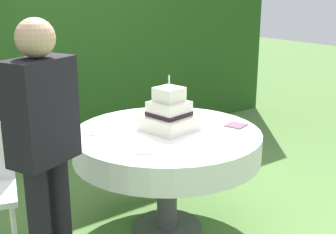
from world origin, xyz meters
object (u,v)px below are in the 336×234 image
(serving_plate_left, at_px, (145,150))
(standing_person, at_px, (44,147))
(serving_plate_near, at_px, (93,132))
(serving_plate_far, at_px, (170,116))
(wedding_cake, at_px, (169,114))
(napkin_stack, at_px, (236,125))
(cake_table, at_px, (167,146))

(serving_plate_left, distance_m, standing_person, 0.66)
(serving_plate_left, bearing_deg, serving_plate_near, 99.13)
(serving_plate_far, bearing_deg, wedding_cake, -128.27)
(standing_person, bearing_deg, napkin_stack, 1.40)
(serving_plate_near, bearing_deg, cake_table, -34.48)
(serving_plate_left, bearing_deg, standing_person, -179.55)
(standing_person, bearing_deg, wedding_cake, 14.28)
(napkin_stack, bearing_deg, serving_plate_left, -177.87)
(serving_plate_near, relative_size, napkin_stack, 1.11)
(wedding_cake, xyz_separation_m, serving_plate_left, (-0.38, -0.25, -0.11))
(wedding_cake, bearing_deg, standing_person, -165.72)
(serving_plate_near, xyz_separation_m, napkin_stack, (0.91, -0.49, -0.00))
(wedding_cake, bearing_deg, napkin_stack, -26.81)
(serving_plate_near, distance_m, serving_plate_left, 0.53)
(wedding_cake, distance_m, serving_plate_left, 0.47)
(serving_plate_far, bearing_deg, napkin_stack, -63.75)
(wedding_cake, xyz_separation_m, standing_person, (-1.02, -0.26, 0.06))
(napkin_stack, relative_size, standing_person, 0.08)
(cake_table, xyz_separation_m, serving_plate_left, (-0.34, -0.23, 0.11))
(napkin_stack, bearing_deg, wedding_cake, 153.19)
(wedding_cake, height_order, serving_plate_left, wedding_cake)
(serving_plate_near, height_order, serving_plate_left, same)
(cake_table, height_order, serving_plate_left, serving_plate_left)
(serving_plate_far, bearing_deg, serving_plate_left, -138.71)
(wedding_cake, relative_size, napkin_stack, 2.98)
(napkin_stack, bearing_deg, serving_plate_far, 116.25)
(napkin_stack, xyz_separation_m, standing_person, (-1.46, -0.04, 0.17))
(cake_table, relative_size, serving_plate_left, 9.28)
(serving_plate_far, xyz_separation_m, napkin_stack, (0.24, -0.48, -0.00))
(cake_table, xyz_separation_m, serving_plate_far, (0.24, 0.29, 0.11))
(cake_table, distance_m, standing_person, 1.04)
(wedding_cake, distance_m, standing_person, 1.05)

